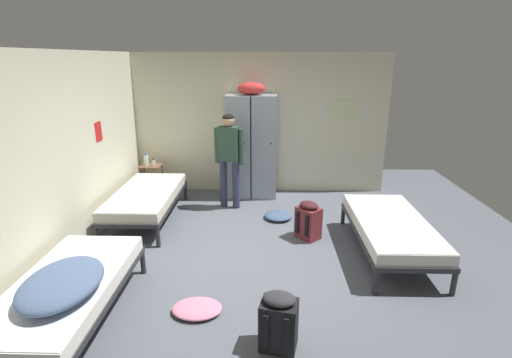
{
  "coord_description": "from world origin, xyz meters",
  "views": [
    {
      "loc": [
        0.13,
        -4.49,
        2.48
      ],
      "look_at": [
        0.0,
        0.25,
        0.95
      ],
      "focal_mm": 26.63,
      "sensor_mm": 36.0,
      "label": 1
    }
  ],
  "objects": [
    {
      "name": "ground_plane",
      "position": [
        0.0,
        0.0,
        0.0
      ],
      "size": [
        7.98,
        7.98,
        0.0
      ],
      "primitive_type": "plane",
      "color": "#565B66"
    },
    {
      "name": "room_backdrop",
      "position": [
        -1.19,
        1.23,
        1.28
      ],
      "size": [
        4.72,
        5.05,
        2.56
      ],
      "color": "beige",
      "rests_on": "ground_plane"
    },
    {
      "name": "locker_bank",
      "position": [
        -0.14,
        2.22,
        0.97
      ],
      "size": [
        0.9,
        0.55,
        2.07
      ],
      "color": "#8C99A3",
      "rests_on": "ground_plane"
    },
    {
      "name": "shelf_unit",
      "position": [
        -2.0,
        2.2,
        0.35
      ],
      "size": [
        0.38,
        0.3,
        0.57
      ],
      "color": "brown",
      "rests_on": "ground_plane"
    },
    {
      "name": "bed_left_front",
      "position": [
        -1.75,
        -1.45,
        0.38
      ],
      "size": [
        0.9,
        1.9,
        0.49
      ],
      "color": "#28282D",
      "rests_on": "ground_plane"
    },
    {
      "name": "bed_left_rear",
      "position": [
        -1.75,
        1.05,
        0.38
      ],
      "size": [
        0.9,
        1.9,
        0.49
      ],
      "color": "#28282D",
      "rests_on": "ground_plane"
    },
    {
      "name": "bed_right",
      "position": [
        1.75,
        0.04,
        0.38
      ],
      "size": [
        0.9,
        1.9,
        0.49
      ],
      "color": "#28282D",
      "rests_on": "ground_plane"
    },
    {
      "name": "bedding_heap",
      "position": [
        -1.65,
        -1.66,
        0.59
      ],
      "size": [
        0.66,
        0.89,
        0.2
      ],
      "color": "slate",
      "rests_on": "bed_left_front"
    },
    {
      "name": "person_traveler",
      "position": [
        -0.48,
        1.61,
        0.97
      ],
      "size": [
        0.49,
        0.29,
        1.6
      ],
      "color": "#2D334C",
      "rests_on": "ground_plane"
    },
    {
      "name": "water_bottle",
      "position": [
        -2.08,
        2.22,
        0.67
      ],
      "size": [
        0.08,
        0.08,
        0.22
      ],
      "color": "silver",
      "rests_on": "shelf_unit"
    },
    {
      "name": "lotion_bottle",
      "position": [
        -1.93,
        2.16,
        0.63
      ],
      "size": [
        0.06,
        0.06,
        0.14
      ],
      "color": "beige",
      "rests_on": "shelf_unit"
    },
    {
      "name": "backpack_maroon",
      "position": [
        0.75,
        0.47,
        0.26
      ],
      "size": [
        0.42,
        0.42,
        0.55
      ],
      "color": "maroon",
      "rests_on": "ground_plane"
    },
    {
      "name": "backpack_black",
      "position": [
        0.25,
        -1.69,
        0.26
      ],
      "size": [
        0.36,
        0.38,
        0.55
      ],
      "color": "black",
      "rests_on": "ground_plane"
    },
    {
      "name": "clothes_pile_denim",
      "position": [
        0.34,
        1.14,
        0.05
      ],
      "size": [
        0.44,
        0.45,
        0.1
      ],
      "color": "#42567A",
      "rests_on": "ground_plane"
    },
    {
      "name": "clothes_pile_pink",
      "position": [
        -0.56,
        -1.25,
        0.04
      ],
      "size": [
        0.51,
        0.38,
        0.09
      ],
      "color": "pink",
      "rests_on": "ground_plane"
    }
  ]
}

